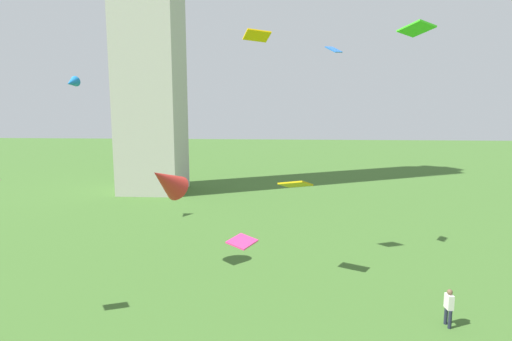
{
  "coord_description": "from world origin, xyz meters",
  "views": [
    {
      "loc": [
        2.14,
        -0.11,
        9.45
      ],
      "look_at": [
        0.7,
        20.81,
        6.22
      ],
      "focal_mm": 29.37,
      "sensor_mm": 36.0,
      "label": 1
    }
  ],
  "objects_px": {
    "kite_flying_5": "(257,36)",
    "person_4": "(449,305)",
    "kite_flying_4": "(166,181)",
    "kite_flying_6": "(334,50)",
    "kite_flying_7": "(416,29)",
    "kite_flying_0": "(72,83)",
    "kite_flying_2": "(295,184)",
    "kite_flying_1": "(242,241)"
  },
  "relations": [
    {
      "from": "kite_flying_5",
      "to": "kite_flying_6",
      "type": "xyz_separation_m",
      "value": [
        4.4,
        1.69,
        -0.57
      ]
    },
    {
      "from": "kite_flying_5",
      "to": "person_4",
      "type": "bearing_deg",
      "value": -58.95
    },
    {
      "from": "person_4",
      "to": "kite_flying_4",
      "type": "height_order",
      "value": "kite_flying_4"
    },
    {
      "from": "person_4",
      "to": "kite_flying_5",
      "type": "xyz_separation_m",
      "value": [
        -8.73,
        6.38,
        12.35
      ]
    },
    {
      "from": "kite_flying_0",
      "to": "kite_flying_7",
      "type": "xyz_separation_m",
      "value": [
        21.48,
        -13.21,
        1.35
      ]
    },
    {
      "from": "kite_flying_4",
      "to": "person_4",
      "type": "bearing_deg",
      "value": 9.88
    },
    {
      "from": "kite_flying_6",
      "to": "kite_flying_4",
      "type": "bearing_deg",
      "value": 138.17
    },
    {
      "from": "kite_flying_5",
      "to": "kite_flying_2",
      "type": "bearing_deg",
      "value": -59.86
    },
    {
      "from": "kite_flying_0",
      "to": "kite_flying_2",
      "type": "relative_size",
      "value": 0.7
    },
    {
      "from": "kite_flying_5",
      "to": "kite_flying_6",
      "type": "bearing_deg",
      "value": -1.79
    },
    {
      "from": "kite_flying_5",
      "to": "kite_flying_6",
      "type": "distance_m",
      "value": 4.74
    },
    {
      "from": "kite_flying_0",
      "to": "kite_flying_5",
      "type": "height_order",
      "value": "kite_flying_5"
    },
    {
      "from": "kite_flying_4",
      "to": "kite_flying_2",
      "type": "bearing_deg",
      "value": 27.59
    },
    {
      "from": "kite_flying_0",
      "to": "kite_flying_5",
      "type": "distance_m",
      "value": 16.52
    },
    {
      "from": "kite_flying_6",
      "to": "kite_flying_7",
      "type": "relative_size",
      "value": 0.8
    },
    {
      "from": "kite_flying_2",
      "to": "kite_flying_6",
      "type": "relative_size",
      "value": 1.57
    },
    {
      "from": "person_4",
      "to": "kite_flying_1",
      "type": "bearing_deg",
      "value": -64.43
    },
    {
      "from": "kite_flying_0",
      "to": "kite_flying_4",
      "type": "xyz_separation_m",
      "value": [
        9.63,
        -8.79,
        -5.87
      ]
    },
    {
      "from": "person_4",
      "to": "kite_flying_5",
      "type": "bearing_deg",
      "value": -131.05
    },
    {
      "from": "person_4",
      "to": "kite_flying_0",
      "type": "bearing_deg",
      "value": -125.54
    },
    {
      "from": "kite_flying_1",
      "to": "kite_flying_2",
      "type": "xyz_separation_m",
      "value": [
        1.89,
        9.68,
        0.02
      ]
    },
    {
      "from": "person_4",
      "to": "kite_flying_4",
      "type": "distance_m",
      "value": 15.25
    },
    {
      "from": "kite_flying_5",
      "to": "kite_flying_7",
      "type": "distance_m",
      "value": 9.0
    },
    {
      "from": "kite_flying_4",
      "to": "kite_flying_5",
      "type": "distance_m",
      "value": 9.47
    },
    {
      "from": "kite_flying_2",
      "to": "kite_flying_7",
      "type": "relative_size",
      "value": 1.26
    },
    {
      "from": "kite_flying_7",
      "to": "person_4",
      "type": "bearing_deg",
      "value": -136.28
    },
    {
      "from": "kite_flying_0",
      "to": "kite_flying_4",
      "type": "bearing_deg",
      "value": -37.85
    },
    {
      "from": "kite_flying_0",
      "to": "kite_flying_4",
      "type": "height_order",
      "value": "kite_flying_0"
    },
    {
      "from": "kite_flying_6",
      "to": "kite_flying_7",
      "type": "bearing_deg",
      "value": -131.24
    },
    {
      "from": "kite_flying_1",
      "to": "kite_flying_7",
      "type": "distance_m",
      "value": 11.3
    },
    {
      "from": "kite_flying_7",
      "to": "kite_flying_6",
      "type": "bearing_deg",
      "value": -9.09
    },
    {
      "from": "kite_flying_4",
      "to": "kite_flying_6",
      "type": "distance_m",
      "value": 12.3
    },
    {
      "from": "person_4",
      "to": "kite_flying_7",
      "type": "bearing_deg",
      "value": -113.59
    },
    {
      "from": "kite_flying_1",
      "to": "kite_flying_7",
      "type": "height_order",
      "value": "kite_flying_7"
    },
    {
      "from": "kite_flying_1",
      "to": "kite_flying_0",
      "type": "bearing_deg",
      "value": 61.73
    },
    {
      "from": "kite_flying_2",
      "to": "kite_flying_6",
      "type": "distance_m",
      "value": 8.44
    },
    {
      "from": "person_4",
      "to": "kite_flying_7",
      "type": "relative_size",
      "value": 1.1
    },
    {
      "from": "kite_flying_1",
      "to": "kite_flying_7",
      "type": "bearing_deg",
      "value": -26.42
    },
    {
      "from": "kite_flying_2",
      "to": "kite_flying_5",
      "type": "relative_size",
      "value": 1.18
    },
    {
      "from": "kite_flying_1",
      "to": "kite_flying_6",
      "type": "distance_m",
      "value": 15.56
    },
    {
      "from": "kite_flying_1",
      "to": "kite_flying_4",
      "type": "bearing_deg",
      "value": 51.1
    },
    {
      "from": "kite_flying_0",
      "to": "kite_flying_6",
      "type": "distance_m",
      "value": 19.91
    }
  ]
}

